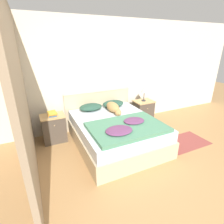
{
  "coord_description": "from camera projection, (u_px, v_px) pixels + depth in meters",
  "views": [
    {
      "loc": [
        -1.32,
        -1.8,
        2.01
      ],
      "look_at": [
        0.13,
        1.27,
        0.66
      ],
      "focal_mm": 28.0,
      "sensor_mm": 36.0,
      "label": 1
    }
  ],
  "objects": [
    {
      "name": "bed",
      "position": [
        116.0,
        132.0,
        3.63
      ],
      "size": [
        1.59,
        1.91,
        0.56
      ],
      "color": "#C6B28E",
      "rests_on": "ground_plane"
    },
    {
      "name": "nightstand_right",
      "position": [
        143.0,
        112.0,
        4.65
      ],
      "size": [
        0.5,
        0.39,
        0.6
      ],
      "color": "#4C4238",
      "rests_on": "ground_plane"
    },
    {
      "name": "pillow_left",
      "position": [
        91.0,
        107.0,
        4.0
      ],
      "size": [
        0.53,
        0.36,
        0.15
      ],
      "color": "#284C3D",
      "rests_on": "bed"
    },
    {
      "name": "quilt",
      "position": [
        127.0,
        127.0,
        3.13
      ],
      "size": [
        1.35,
        0.93,
        0.12
      ],
      "color": "#4C8466",
      "rests_on": "bed"
    },
    {
      "name": "rug",
      "position": [
        185.0,
        142.0,
        3.79
      ],
      "size": [
        0.98,
        0.63,
        0.0
      ],
      "color": "#93423D",
      "rests_on": "ground_plane"
    },
    {
      "name": "table_lamp",
      "position": [
        144.0,
        91.0,
        4.44
      ],
      "size": [
        0.18,
        0.18,
        0.36
      ],
      "color": "#2D2D33",
      "rests_on": "nightstand_right"
    },
    {
      "name": "dog",
      "position": [
        113.0,
        108.0,
        3.9
      ],
      "size": [
        0.23,
        0.66,
        0.22
      ],
      "color": "tan",
      "rests_on": "bed"
    },
    {
      "name": "ground_plane",
      "position": [
        139.0,
        178.0,
        2.78
      ],
      "size": [
        16.0,
        16.0,
        0.0
      ],
      "primitive_type": "plane",
      "color": "tan"
    },
    {
      "name": "wall_side_left",
      "position": [
        22.0,
        95.0,
        2.61
      ],
      "size": [
        0.06,
        3.1,
        2.55
      ],
      "color": "gray",
      "rests_on": "ground_plane"
    },
    {
      "name": "book_stack",
      "position": [
        52.0,
        114.0,
        3.62
      ],
      "size": [
        0.19,
        0.24,
        0.07
      ],
      "color": "#285689",
      "rests_on": "nightstand_left"
    },
    {
      "name": "nightstand_left",
      "position": [
        54.0,
        128.0,
        3.74
      ],
      "size": [
        0.5,
        0.39,
        0.6
      ],
      "color": "#4C4238",
      "rests_on": "ground_plane"
    },
    {
      "name": "wall_back",
      "position": [
        91.0,
        76.0,
        4.1
      ],
      "size": [
        9.0,
        0.06,
        2.55
      ],
      "color": "beige",
      "rests_on": "ground_plane"
    },
    {
      "name": "pillow_right",
      "position": [
        113.0,
        104.0,
        4.23
      ],
      "size": [
        0.53,
        0.36,
        0.15
      ],
      "color": "#284C3D",
      "rests_on": "bed"
    },
    {
      "name": "headboard",
      "position": [
        99.0,
        108.0,
        4.38
      ],
      "size": [
        1.67,
        0.06,
        0.94
      ],
      "color": "#C6B28E",
      "rests_on": "ground_plane"
    }
  ]
}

